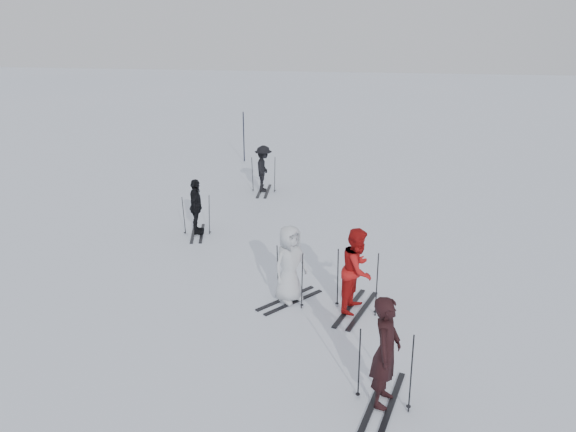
# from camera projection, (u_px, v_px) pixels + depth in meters

# --- Properties ---
(ground) EXTENTS (120.00, 120.00, 0.00)m
(ground) POSITION_uv_depth(u_px,v_px,m) (280.00, 269.00, 13.42)
(ground) COLOR silver
(ground) RESTS_ON ground
(skier_near_dark) EXTENTS (0.54, 0.72, 1.77)m
(skier_near_dark) POSITION_uv_depth(u_px,v_px,m) (386.00, 353.00, 8.36)
(skier_near_dark) COLOR black
(skier_near_dark) RESTS_ON ground
(skier_red) EXTENTS (0.85, 0.98, 1.74)m
(skier_red) POSITION_uv_depth(u_px,v_px,m) (357.00, 271.00, 11.20)
(skier_red) COLOR #AD1413
(skier_red) RESTS_ON ground
(skier_grey) EXTENTS (0.90, 0.96, 1.65)m
(skier_grey) POSITION_uv_depth(u_px,v_px,m) (290.00, 265.00, 11.59)
(skier_grey) COLOR silver
(skier_grey) RESTS_ON ground
(skier_uphill_left) EXTENTS (0.61, 0.97, 1.54)m
(skier_uphill_left) POSITION_uv_depth(u_px,v_px,m) (196.00, 208.00, 15.42)
(skier_uphill_left) COLOR black
(skier_uphill_left) RESTS_ON ground
(skier_uphill_far) EXTENTS (0.71, 1.09, 1.60)m
(skier_uphill_far) POSITION_uv_depth(u_px,v_px,m) (264.00, 169.00, 19.40)
(skier_uphill_far) COLOR black
(skier_uphill_far) RESTS_ON ground
(skis_near_dark) EXTENTS (1.92, 1.27, 1.29)m
(skis_near_dark) POSITION_uv_depth(u_px,v_px,m) (385.00, 367.00, 8.44)
(skis_near_dark) COLOR black
(skis_near_dark) RESTS_ON ground
(skis_red) EXTENTS (2.03, 1.41, 1.35)m
(skis_red) POSITION_uv_depth(u_px,v_px,m) (357.00, 280.00, 11.26)
(skis_red) COLOR black
(skis_red) RESTS_ON ground
(skis_grey) EXTENTS (1.86, 1.70, 1.21)m
(skis_grey) POSITION_uv_depth(u_px,v_px,m) (290.00, 275.00, 11.66)
(skis_grey) COLOR black
(skis_grey) RESTS_ON ground
(skis_uphill_left) EXTENTS (1.73, 1.22, 1.14)m
(skis_uphill_left) POSITION_uv_depth(u_px,v_px,m) (197.00, 215.00, 15.48)
(skis_uphill_left) COLOR black
(skis_uphill_left) RESTS_ON ground
(skis_uphill_far) EXTENTS (1.84, 1.12, 1.27)m
(skis_uphill_far) POSITION_uv_depth(u_px,v_px,m) (264.00, 174.00, 19.45)
(skis_uphill_far) COLOR black
(skis_uphill_far) RESTS_ON ground
(piste_marker) EXTENTS (0.05, 0.05, 2.11)m
(piste_marker) POSITION_uv_depth(u_px,v_px,m) (244.00, 137.00, 23.71)
(piste_marker) COLOR black
(piste_marker) RESTS_ON ground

